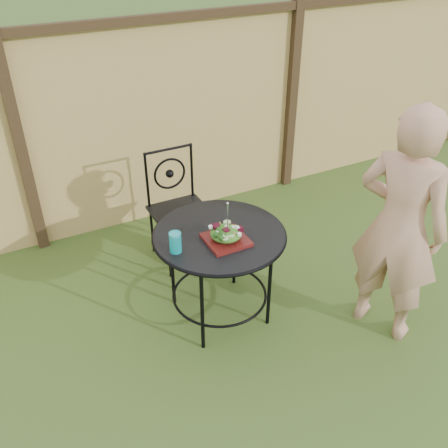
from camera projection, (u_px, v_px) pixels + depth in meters
name	position (u px, v px, depth m)	size (l,w,h in m)	color
ground	(298.00, 356.00, 3.42)	(60.00, 60.00, 0.00)	#2A4B18
fence	(169.00, 120.00, 4.54)	(8.00, 0.12, 1.90)	#E1C06F
patio_table	(219.00, 250.00, 3.46)	(0.92, 0.92, 0.72)	black
patio_chair	(178.00, 205.00, 4.14)	(0.46, 0.46, 0.95)	black
diner	(399.00, 227.00, 3.23)	(0.61, 0.40, 1.68)	tan
salad_plate	(226.00, 240.00, 3.30)	(0.27, 0.27, 0.02)	#400910
salad	(226.00, 233.00, 3.27)	(0.21, 0.21, 0.08)	#235614
fork	(228.00, 216.00, 3.21)	(0.01, 0.01, 0.18)	silver
drinking_glass	(175.00, 242.00, 3.18)	(0.08, 0.08, 0.14)	#0E9EA8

